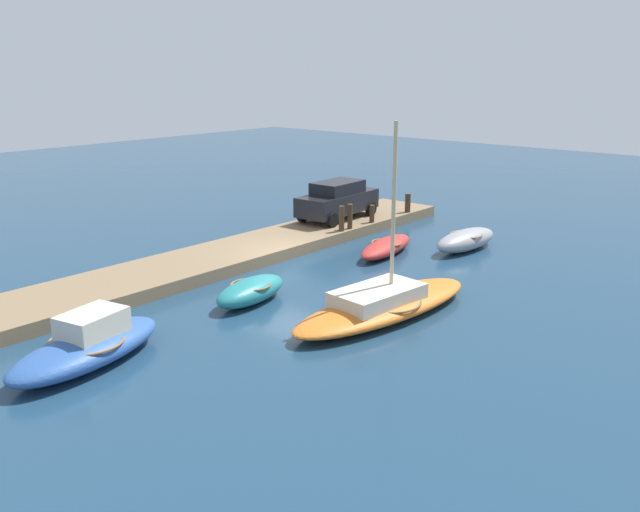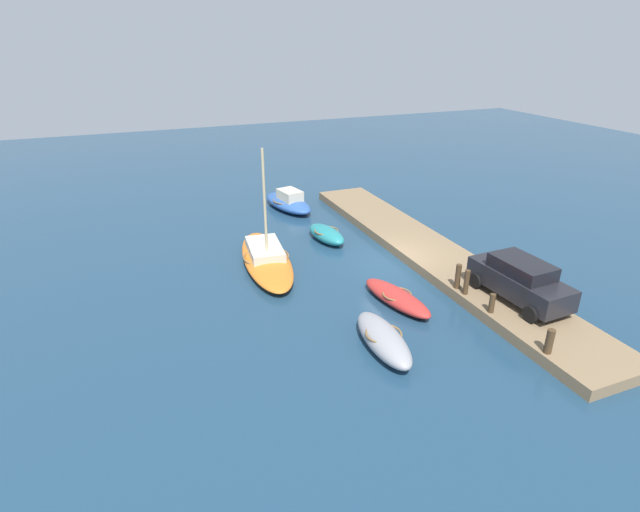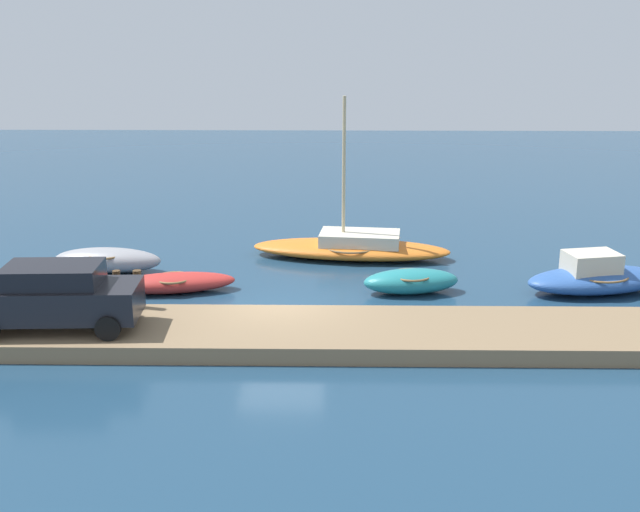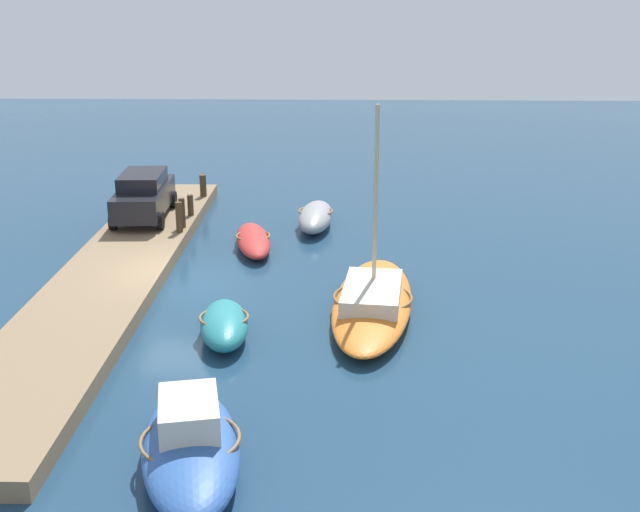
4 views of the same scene
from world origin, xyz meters
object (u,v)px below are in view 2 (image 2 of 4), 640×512
Objects in this scene: rowboat_red at (397,297)px; dinghy_teal at (326,234)px; mooring_post_east at (458,276)px; rowboat_grey at (383,339)px; mooring_post_west at (549,341)px; motorboat_blue at (288,202)px; sailboat_orange at (266,258)px; mooring_post_mid_east at (466,282)px; mooring_post_mid_west at (492,303)px; parked_car at (520,280)px.

dinghy_teal is at bearing -10.36° from rowboat_red.
rowboat_grey is at bearing 115.15° from mooring_post_east.
rowboat_red is 4.46× the size of mooring_post_west.
rowboat_grey is 16.02m from motorboat_blue.
mooring_post_mid_east is at bearing -129.40° from sailboat_orange.
dinghy_teal is 10.42m from mooring_post_mid_west.
mooring_post_west is 1.14× the size of mooring_post_mid_west.
parked_car is at bearing -75.19° from mooring_post_mid_west.
parked_car is at bearing -82.16° from rowboat_grey.
sailboat_orange is 2.33× the size of dinghy_teal.
mooring_post_west is 2.88m from mooring_post_mid_west.
dinghy_teal is at bearing 21.38° from parked_car.
motorboat_blue is at bearing -3.06° from rowboat_grey.
rowboat_grey is at bearing 160.27° from dinghy_teal.
parked_car reaches higher than mooring_post_west.
dinghy_teal is (1.74, -3.89, -0.01)m from sailboat_orange.
rowboat_grey is 0.51× the size of sailboat_orange.
rowboat_red is (-5.70, -3.93, -0.09)m from sailboat_orange.
mooring_post_east is at bearing -179.83° from motorboat_blue.
mooring_post_west is at bearing -143.35° from sailboat_orange.
mooring_post_mid_west reaches higher than dinghy_teal.
mooring_post_mid_east reaches higher than dinghy_teal.
motorboat_blue is 16.10m from parked_car.
motorboat_blue is 6.19× the size of mooring_post_mid_west.
sailboat_orange reaches higher than mooring_post_mid_west.
parked_car is (3.31, -1.64, 0.45)m from mooring_post_west.
rowboat_grey is 4.78× the size of mooring_post_mid_west.
mooring_post_east is at bearing 0.00° from mooring_post_mid_west.
sailboat_orange is 4.26m from dinghy_teal.
parked_car is (-1.74, -1.64, 0.35)m from mooring_post_east.
mooring_post_mid_east is (4.48, 0.00, 0.09)m from mooring_post_west.
mooring_post_mid_east is 2.04m from parked_car.
parked_car reaches higher than dinghy_teal.
rowboat_red is 6.11m from mooring_post_west.
parked_car reaches higher than mooring_post_mid_east.
rowboat_grey is 8.56m from sailboat_orange.
rowboat_grey is 5.02m from mooring_post_mid_east.
motorboat_blue is at bearing 10.23° from mooring_post_mid_west.
motorboat_blue reaches higher than mooring_post_mid_west.
motorboat_blue is at bearing 13.49° from parked_car.
rowboat_grey is 0.94× the size of rowboat_red.
sailboat_orange is 1.83× the size of rowboat_red.
mooring_post_east is at bearing 0.00° from mooring_post_mid_east.
parked_car is (0.43, -1.64, 0.50)m from mooring_post_mid_west.
sailboat_orange is 12.98m from mooring_post_west.
sailboat_orange is at bearing 38.29° from mooring_post_mid_west.
motorboat_blue reaches higher than dinghy_teal.
motorboat_blue is 16.13m from mooring_post_mid_west.
motorboat_blue is at bearing 11.81° from mooring_post_east.
mooring_post_mid_west reaches higher than rowboat_grey.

